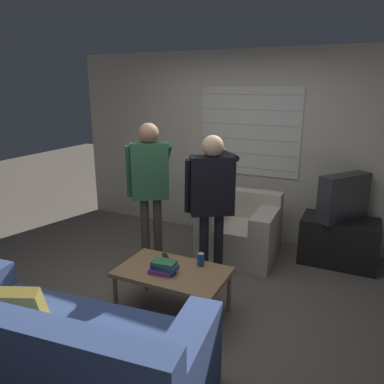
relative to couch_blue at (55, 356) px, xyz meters
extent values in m
plane|color=#665B51|center=(0.22, 1.35, -0.31)|extent=(16.00, 16.00, 0.00)
cube|color=beige|center=(0.22, 3.38, 0.96)|extent=(5.20, 0.06, 2.55)
cube|color=silver|center=(0.30, 3.34, 1.18)|extent=(1.37, 0.02, 1.17)
cube|color=#A4A099|center=(0.30, 3.33, 0.69)|extent=(1.34, 0.00, 0.01)
cube|color=#A4A099|center=(0.30, 3.33, 0.89)|extent=(1.34, 0.00, 0.01)
cube|color=#A4A099|center=(0.30, 3.33, 1.08)|extent=(1.34, 0.00, 0.01)
cube|color=#A4A099|center=(0.30, 3.33, 1.28)|extent=(1.34, 0.00, 0.01)
cube|color=#A4A099|center=(0.30, 3.33, 1.47)|extent=(1.34, 0.00, 0.01)
cube|color=#A4A099|center=(0.30, 3.33, 1.67)|extent=(1.34, 0.00, 0.01)
cube|color=#384C7F|center=(0.00, 0.05, -0.09)|extent=(2.16, 1.14, 0.45)
cube|color=#384C7F|center=(0.04, -0.31, 0.33)|extent=(2.09, 0.42, 0.38)
cube|color=#384C7F|center=(0.91, 0.15, 0.24)|extent=(0.34, 0.95, 0.20)
cube|color=#B29338|center=(-0.37, 0.06, 0.23)|extent=(0.42, 0.34, 0.37)
cube|color=beige|center=(0.44, 2.63, -0.08)|extent=(0.93, 0.84, 0.45)
cube|color=beige|center=(0.43, 2.94, 0.32)|extent=(0.91, 0.23, 0.35)
cube|color=beige|center=(0.77, 2.64, 0.24)|extent=(0.27, 0.82, 0.20)
cube|color=beige|center=(0.11, 2.62, 0.24)|extent=(0.27, 0.82, 0.20)
cube|color=#9E754C|center=(0.27, 1.20, 0.12)|extent=(1.01, 0.61, 0.04)
cylinder|color=#9E754C|center=(-0.19, 1.46, -0.10)|extent=(0.04, 0.04, 0.41)
cylinder|color=#9E754C|center=(0.74, 1.46, -0.10)|extent=(0.04, 0.04, 0.41)
cylinder|color=#9E754C|center=(-0.19, 0.93, -0.10)|extent=(0.04, 0.04, 0.41)
cylinder|color=#9E754C|center=(0.74, 0.93, -0.10)|extent=(0.04, 0.04, 0.41)
cube|color=black|center=(1.58, 3.00, -0.03)|extent=(0.88, 0.52, 0.56)
cube|color=#2D2D33|center=(1.58, 3.00, 0.52)|extent=(0.55, 0.66, 0.55)
cube|color=#3D4738|center=(1.49, 3.06, 0.52)|extent=(0.34, 0.47, 0.45)
cylinder|color=#4C4233|center=(-0.48, 1.92, 0.11)|extent=(0.10, 0.10, 0.85)
cylinder|color=#4C4233|center=(-0.36, 2.00, 0.11)|extent=(0.10, 0.10, 0.85)
cube|color=#336642|center=(-0.42, 1.96, 0.86)|extent=(0.45, 0.40, 0.64)
sphere|color=#A87A56|center=(-0.42, 1.96, 1.28)|extent=(0.23, 0.23, 0.23)
cylinder|color=#336642|center=(-0.63, 1.87, 0.85)|extent=(0.15, 0.17, 0.61)
cylinder|color=#336642|center=(-0.38, 2.31, 1.00)|extent=(0.38, 0.51, 0.35)
cube|color=white|center=(-0.53, 2.53, 0.86)|extent=(0.08, 0.09, 0.13)
cylinder|color=black|center=(0.31, 1.83, 0.09)|extent=(0.10, 0.10, 0.81)
cylinder|color=black|center=(0.44, 1.92, 0.09)|extent=(0.10, 0.10, 0.81)
cube|color=black|center=(0.38, 1.87, 0.80)|extent=(0.48, 0.41, 0.61)
sphere|color=tan|center=(0.38, 1.87, 1.20)|extent=(0.22, 0.22, 0.22)
cylinder|color=black|center=(0.15, 1.78, 0.79)|extent=(0.14, 0.17, 0.58)
cylinder|color=black|center=(0.42, 2.25, 1.05)|extent=(0.37, 0.52, 0.11)
cube|color=white|center=(0.27, 2.49, 1.03)|extent=(0.05, 0.05, 0.13)
cube|color=#75387F|center=(0.21, 1.11, 0.16)|extent=(0.23, 0.16, 0.04)
cube|color=#284C89|center=(0.23, 1.13, 0.20)|extent=(0.24, 0.13, 0.04)
cube|color=#33754C|center=(0.22, 1.13, 0.24)|extent=(0.23, 0.15, 0.03)
cylinder|color=#194C9E|center=(0.47, 1.40, 0.20)|extent=(0.07, 0.07, 0.12)
cylinder|color=silver|center=(0.47, 1.40, 0.27)|extent=(0.06, 0.06, 0.00)
cube|color=black|center=(0.09, 1.40, 0.15)|extent=(0.12, 0.12, 0.02)
camera|label=1|loc=(1.77, -1.54, 1.78)|focal=35.00mm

